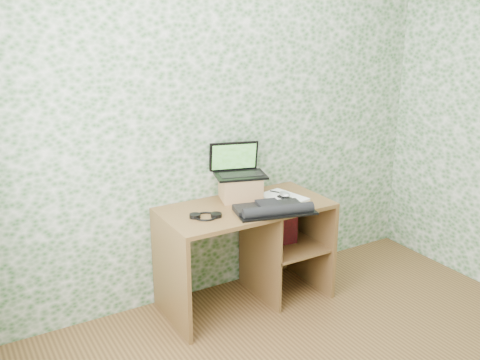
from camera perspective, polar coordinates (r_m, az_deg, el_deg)
wall_back at (r=3.86m, az=-1.75°, el=6.31°), size 3.50×0.00×3.50m
desk at (r=3.91m, az=1.36°, el=-6.13°), size 1.20×0.60×0.75m
riser at (r=3.86m, az=0.05°, el=-0.83°), size 0.34×0.31×0.17m
laptop at (r=3.85m, az=-0.24°, el=1.32°), size 0.41×0.35×0.24m
keyboard at (r=3.62m, az=3.51°, el=-3.11°), size 0.54×0.38×0.07m
headphones at (r=3.55m, az=-3.68°, el=-3.85°), size 0.20×0.20×0.03m
notepad at (r=3.90m, az=4.59°, el=-1.87°), size 0.29×0.37×0.02m
mouse at (r=3.86m, az=4.77°, el=-1.69°), size 0.08×0.11×0.04m
pen at (r=3.97m, az=4.19°, el=-1.33°), size 0.08×0.13×0.01m
red_box at (r=3.98m, az=4.37°, el=-4.88°), size 0.25×0.11×0.29m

